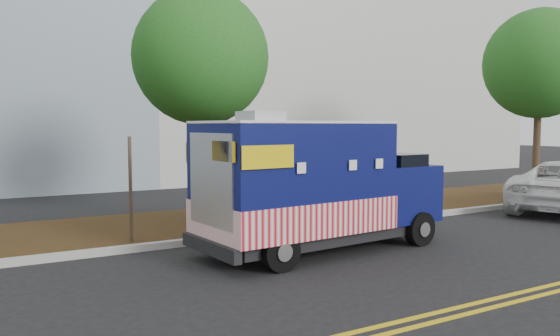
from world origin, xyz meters
TOP-DOWN VIEW (x-y plane):
  - ground at (0.00, 0.00)m, footprint 120.00×120.00m
  - curb at (0.00, 1.40)m, footprint 120.00×0.18m
  - mulch_strip at (0.00, 3.50)m, footprint 120.00×4.00m
  - centerline_near at (0.00, -4.45)m, footprint 120.00×0.10m
  - centerline_far at (0.00, -4.70)m, footprint 120.00×0.10m
  - tree_b at (0.49, 3.71)m, footprint 3.55×3.55m
  - tree_d at (13.37, 2.84)m, footprint 3.99×3.99m
  - sign_post at (-1.95, 1.69)m, footprint 0.06×0.06m
  - food_truck at (1.26, -0.44)m, footprint 5.66×2.53m

SIDE VIEW (x-z plane):
  - ground at x=0.00m, z-range 0.00..0.00m
  - centerline_near at x=0.00m, z-range 0.00..0.01m
  - centerline_far at x=0.00m, z-range 0.00..0.01m
  - curb at x=0.00m, z-range 0.00..0.15m
  - mulch_strip at x=0.00m, z-range 0.00..0.15m
  - sign_post at x=-1.95m, z-range 0.00..2.40m
  - food_truck at x=1.26m, z-range -0.14..2.76m
  - tree_b at x=0.49m, z-range 1.30..7.48m
  - tree_d at x=13.37m, z-range 1.43..8.31m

